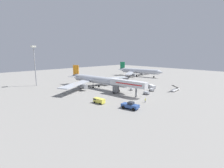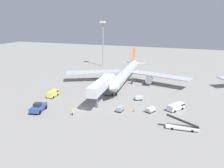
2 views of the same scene
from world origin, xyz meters
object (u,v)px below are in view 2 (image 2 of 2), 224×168
at_px(pushback_tug, 38,107).
at_px(apron_light_mast, 103,35).
at_px(service_van_far_center, 53,93).
at_px(jet_bridge, 103,85).
at_px(belt_loader_truck, 182,126).
at_px(baggage_cart_mid_left, 139,98).
at_px(ground_crew_worker_foreground, 72,112).
at_px(baggage_cart_outer_right, 151,110).
at_px(service_van_far_right, 176,106).
at_px(safety_cone_alpha, 133,110).
at_px(airplane_at_gate, 126,73).
at_px(baggage_cart_near_right, 120,109).

bearing_deg(pushback_tug, apron_light_mast, 96.90).
bearing_deg(service_van_far_center, jet_bridge, 4.26).
relative_size(belt_loader_truck, apron_light_mast, 0.32).
distance_m(baggage_cart_mid_left, ground_crew_worker_foreground, 22.36).
xyz_separation_m(service_van_far_center, baggage_cart_outer_right, (32.64, -2.18, -0.38)).
distance_m(baggage_cart_outer_right, apron_light_mast, 67.92).
xyz_separation_m(baggage_cart_mid_left, ground_crew_worker_foreground, (-13.31, -17.97, 0.20)).
bearing_deg(service_van_far_right, safety_cone_alpha, -154.15).
distance_m(service_van_far_right, apron_light_mast, 68.42).
bearing_deg(airplane_at_gate, baggage_cart_mid_left, -60.73).
height_order(baggage_cart_outer_right, safety_cone_alpha, baggage_cart_outer_right).
xyz_separation_m(baggage_cart_mid_left, baggage_cart_outer_right, (5.61, -8.48, 0.01)).
bearing_deg(apron_light_mast, safety_cone_alpha, -60.00).
xyz_separation_m(service_van_far_center, baggage_cart_near_right, (24.68, -4.61, -0.34)).
distance_m(pushback_tug, baggage_cart_near_right, 22.51).
xyz_separation_m(belt_loader_truck, service_van_far_center, (-41.70, 10.25, 0.34)).
xyz_separation_m(belt_loader_truck, baggage_cart_near_right, (-17.03, 5.64, -0.01)).
bearing_deg(service_van_far_center, baggage_cart_mid_left, 13.13).
height_order(baggage_cart_mid_left, baggage_cart_outer_right, baggage_cart_outer_right).
relative_size(belt_loader_truck, ground_crew_worker_foreground, 4.29).
bearing_deg(baggage_cart_outer_right, jet_bridge, 167.59).
height_order(ground_crew_worker_foreground, apron_light_mast, apron_light_mast).
height_order(jet_bridge, apron_light_mast, apron_light_mast).
bearing_deg(airplane_at_gate, ground_crew_worker_foreground, -96.14).
bearing_deg(airplane_at_gate, baggage_cart_outer_right, -59.29).
bearing_deg(airplane_at_gate, pushback_tug, -111.13).
distance_m(service_van_far_right, ground_crew_worker_foreground, 28.68).
bearing_deg(baggage_cart_outer_right, pushback_tug, -160.29).
relative_size(airplane_at_gate, ground_crew_worker_foreground, 27.95).
relative_size(belt_loader_truck, baggage_cart_near_right, 2.88).
height_order(service_van_far_right, ground_crew_worker_foreground, service_van_far_right).
height_order(belt_loader_truck, safety_cone_alpha, belt_loader_truck).
bearing_deg(baggage_cart_near_right, apron_light_mast, 116.81).
bearing_deg(ground_crew_worker_foreground, baggage_cart_mid_left, 53.49).
height_order(pushback_tug, apron_light_mast, apron_light_mast).
xyz_separation_m(safety_cone_alpha, apron_light_mast, (-32.35, 56.05, 15.93)).
relative_size(baggage_cart_near_right, safety_cone_alpha, 3.50).
bearing_deg(safety_cone_alpha, baggage_cart_mid_left, 96.15).
relative_size(jet_bridge, baggage_cart_outer_right, 6.06).
height_order(service_van_far_center, baggage_cart_near_right, service_van_far_center).
xyz_separation_m(baggage_cart_near_right, safety_cone_alpha, (3.40, 1.24, -0.41)).
relative_size(baggage_cart_mid_left, baggage_cart_near_right, 1.00).
bearing_deg(baggage_cart_near_right, jet_bridge, 142.62).
xyz_separation_m(service_van_far_right, apron_light_mast, (-43.26, 50.76, 15.24)).
distance_m(service_van_far_right, baggage_cart_outer_right, 7.56).
bearing_deg(pushback_tug, jet_bridge, 46.01).
bearing_deg(apron_light_mast, baggage_cart_outer_right, -56.06).
xyz_separation_m(pushback_tug, baggage_cart_mid_left, (23.41, 18.88, -0.46)).
relative_size(baggage_cart_mid_left, apron_light_mast, 0.11).
bearing_deg(service_van_far_right, baggage_cart_near_right, -155.50).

